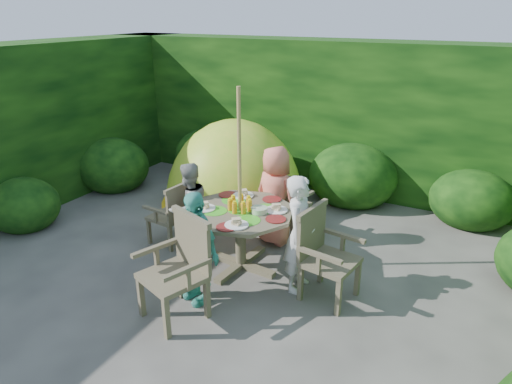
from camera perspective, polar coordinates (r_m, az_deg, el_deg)
The scene contains 13 objects.
ground at distance 5.26m, azimuth -5.74°, elevation -12.43°, with size 60.00×60.00×0.00m, color #46433E.
hedge_enclosure at distance 5.76m, azimuth 1.07°, elevation 4.64°, with size 9.00×9.00×2.50m.
patio_table at distance 5.42m, azimuth -1.93°, elevation -3.42°, with size 1.44×1.44×0.92m.
parasol_pole at distance 5.24m, azimuth -2.04°, elevation 1.10°, with size 0.04×0.04×2.20m, color olive.
garden_chair_right at distance 4.99m, azimuth 8.47°, elevation -7.56°, with size 0.61×0.66×0.98m.
garden_chair_left at distance 6.15m, azimuth -10.40°, elevation -2.61°, with size 0.50×0.54×0.84m.
garden_chair_back at distance 6.34m, azimuth 3.76°, elevation -1.25°, with size 0.61×0.56×0.89m.
garden_chair_front at distance 4.71m, azimuth -9.53°, elevation -9.17°, with size 0.77×0.72×1.04m.
child_right at distance 5.03m, azimuth 5.51°, elevation -5.24°, with size 0.49×0.32×1.35m, color silver.
child_left at distance 5.90m, azimuth -8.33°, elevation -1.97°, with size 0.58×0.45×1.19m, color gray.
child_back at distance 6.02m, azimuth 2.42°, elevation -0.47°, with size 0.66×0.43×1.34m, color #F57D65.
child_front at distance 4.86m, azimuth -7.46°, elevation -6.88°, with size 0.74×0.31×1.26m, color #52C1AF.
dome_tent at distance 7.55m, azimuth -2.67°, elevation -1.23°, with size 2.87×2.87×2.74m.
Camera 1 is at (2.47, -3.59, 2.95)m, focal length 32.00 mm.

